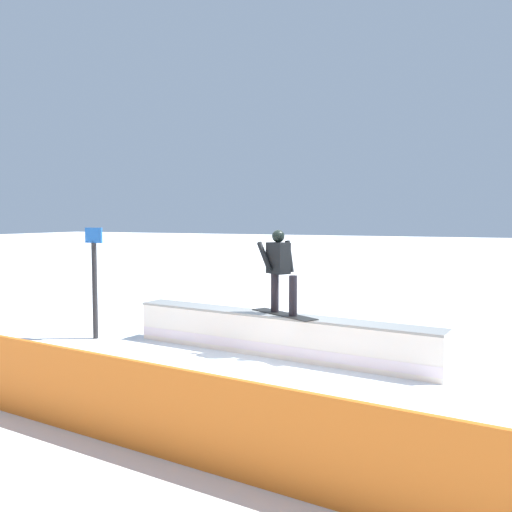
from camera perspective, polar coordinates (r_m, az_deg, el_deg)
name	(u,v)px	position (r m, az deg, el deg)	size (l,w,h in m)	color
ground_plane	(277,355)	(9.72, 2.16, -10.24)	(120.00, 120.00, 0.00)	white
grind_box	(277,337)	(9.65, 2.16, -8.34)	(5.77, 1.21, 0.73)	white
snowboarder	(280,268)	(9.48, 2.49, -1.28)	(1.41, 0.95, 1.46)	black
safety_fence	(123,402)	(6.10, -13.57, -14.53)	(12.86, 0.06, 0.94)	orange
trail_marker	(95,280)	(11.28, -16.38, -2.37)	(0.40, 0.10, 2.19)	#262628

